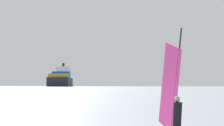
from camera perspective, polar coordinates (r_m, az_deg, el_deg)
windsurfer at (r=17.54m, az=7.95°, el=-5.57°), size 1.23×3.50×4.04m
cargo_ship at (r=735.31m, az=-6.43°, el=-2.12°), size 33.40×148.56×40.65m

